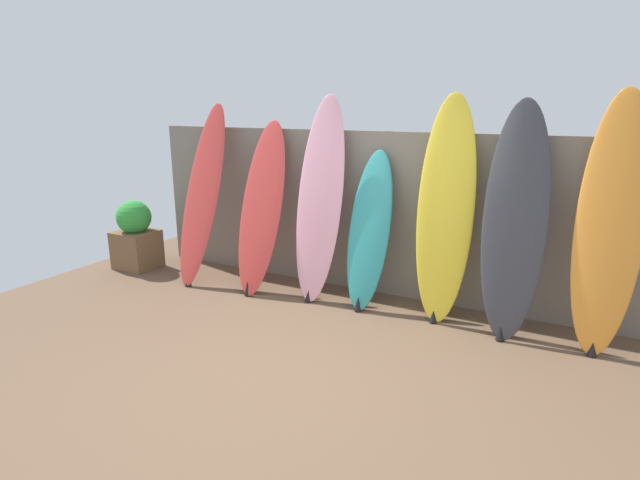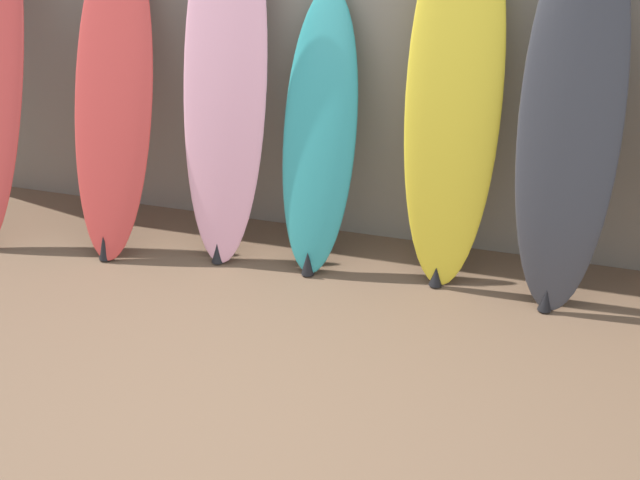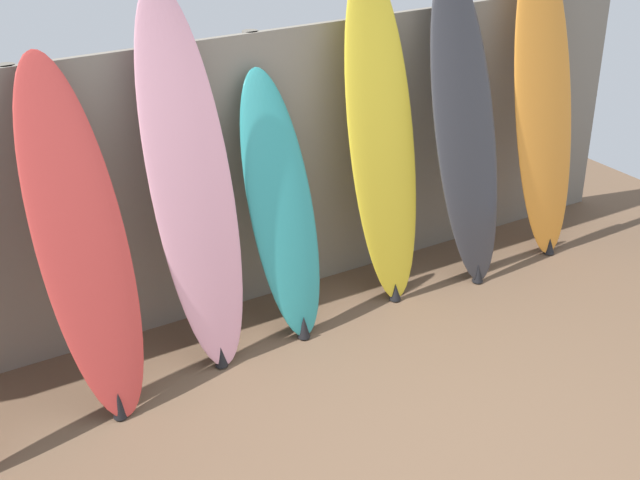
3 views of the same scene
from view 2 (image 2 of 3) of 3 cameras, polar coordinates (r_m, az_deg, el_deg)
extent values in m
plane|color=brown|center=(4.34, -5.63, -11.33)|extent=(7.68, 7.68, 0.00)
cube|color=gray|center=(5.56, 1.35, 8.92)|extent=(6.08, 0.04, 1.80)
cylinder|color=#6C655B|center=(6.09, -11.98, 10.12)|extent=(0.10, 0.10, 1.80)
cylinder|color=#6C655B|center=(5.59, 1.46, 9.06)|extent=(0.10, 0.10, 1.80)
cylinder|color=#6C655B|center=(5.44, 16.42, 7.29)|extent=(0.10, 0.10, 1.80)
ellipsoid|color=#D13D38|center=(5.59, -13.08, 8.92)|extent=(0.56, 0.81, 1.91)
cone|color=black|center=(5.68, -13.65, -0.47)|extent=(0.08, 0.08, 0.16)
ellipsoid|color=pink|center=(5.35, -6.10, 10.18)|extent=(0.56, 0.68, 2.19)
cone|color=black|center=(5.53, -6.58, -0.81)|extent=(0.08, 0.08, 0.12)
ellipsoid|color=teal|center=(5.27, -0.02, 6.81)|extent=(0.46, 0.64, 1.63)
cone|color=black|center=(5.36, -0.79, -1.48)|extent=(0.08, 0.08, 0.15)
ellipsoid|color=yellow|center=(5.06, 8.55, 8.95)|extent=(0.59, 0.56, 2.20)
cone|color=black|center=(5.31, 7.42, -2.31)|extent=(0.08, 0.08, 0.12)
ellipsoid|color=#38383D|center=(4.98, 15.78, 7.53)|extent=(0.62, 0.65, 2.14)
cone|color=black|center=(5.19, 14.24, -3.74)|extent=(0.08, 0.08, 0.13)
camera|label=1|loc=(0.89, 66.47, -50.92)|focal=28.00mm
camera|label=3|loc=(3.75, -73.26, 13.56)|focal=50.00mm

